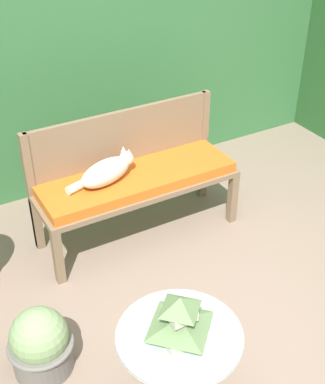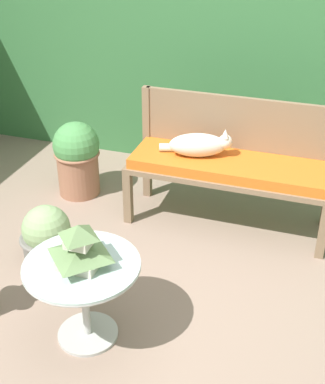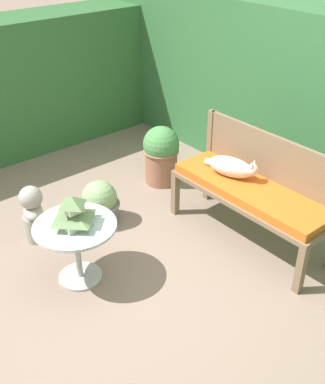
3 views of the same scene
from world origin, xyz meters
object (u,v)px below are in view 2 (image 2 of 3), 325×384
object	(u,v)px
potted_plant_patio_mid	(77,157)
potted_plant_hedge_corner	(47,237)
garden_bench	(229,170)
cat	(199,145)
pagoda_birdhouse	(80,248)
patio_table	(83,280)

from	to	relation	value
potted_plant_patio_mid	potted_plant_hedge_corner	bearing A→B (deg)	-76.58
garden_bench	potted_plant_patio_mid	xyz separation A→B (m)	(-1.27, 0.07, -0.13)
cat	garden_bench	bearing A→B (deg)	-18.19
cat	pagoda_birdhouse	world-z (taller)	pagoda_birdhouse
cat	potted_plant_patio_mid	size ratio (longest dim) A/B	0.86
patio_table	pagoda_birdhouse	bearing A→B (deg)	-135.00
garden_bench	potted_plant_hedge_corner	world-z (taller)	garden_bench
garden_bench	cat	distance (m)	0.29
pagoda_birdhouse	garden_bench	bearing A→B (deg)	70.73
cat	potted_plant_patio_mid	distance (m)	1.08
potted_plant_hedge_corner	pagoda_birdhouse	bearing A→B (deg)	-45.43
garden_bench	potted_plant_patio_mid	distance (m)	1.28
garden_bench	potted_plant_patio_mid	world-z (taller)	potted_plant_patio_mid
garden_bench	pagoda_birdhouse	distance (m)	1.51
patio_table	pagoda_birdhouse	xyz separation A→B (m)	(-0.00, -0.00, 0.22)
cat	patio_table	xyz separation A→B (m)	(-0.26, -1.42, -0.22)
cat	patio_table	bearing A→B (deg)	-117.44
garden_bench	cat	world-z (taller)	cat
cat	potted_plant_hedge_corner	distance (m)	1.25
cat	potted_plant_patio_mid	world-z (taller)	cat
potted_plant_patio_mid	potted_plant_hedge_corner	distance (m)	0.96
cat	potted_plant_patio_mid	bearing A→B (deg)	159.06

